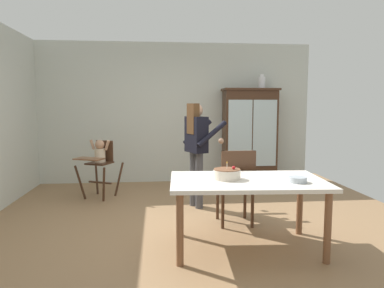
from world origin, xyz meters
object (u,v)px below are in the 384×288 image
adult_person (197,142)px  dining_table (247,188)px  serving_bowl (298,180)px  dining_chair_far_side (236,182)px  ceramic_vase (262,82)px  high_chair_with_toddler (100,158)px  birthday_cake (227,174)px  china_cabinet (249,136)px

adult_person → dining_table: adult_person is taller
serving_bowl → dining_chair_far_side: dining_chair_far_side is taller
adult_person → dining_chair_far_side: adult_person is taller
adult_person → serving_bowl: adult_person is taller
ceramic_vase → high_chair_with_toddler: size_ratio=0.28×
dining_table → dining_chair_far_side: (0.05, 0.70, -0.10)m
adult_person → birthday_cake: 1.57m
dining_table → china_cabinet: bearing=74.8°
china_cabinet → birthday_cake: bearing=-108.8°
china_cabinet → adult_person: (-1.21, -1.58, 0.05)m
adult_person → china_cabinet: bearing=-61.5°
china_cabinet → dining_table: bearing=-105.2°
high_chair_with_toddler → dining_table: high_chair_with_toddler is taller
china_cabinet → high_chair_with_toddler: size_ratio=1.92×
dining_table → dining_chair_far_side: bearing=86.1°
birthday_cake → dining_chair_far_side: bearing=69.1°
birthday_cake → adult_person: bearing=95.2°
dining_chair_far_side → high_chair_with_toddler: bearing=-39.4°
china_cabinet → dining_table: china_cabinet is taller
ceramic_vase → adult_person: 2.34m
dining_table → dining_chair_far_side: 0.71m
ceramic_vase → serving_bowl: bearing=-100.4°
china_cabinet → birthday_cake: 3.31m
birthday_cake → serving_bowl: 0.71m
high_chair_with_toddler → serving_bowl: bearing=-20.8°
ceramic_vase → dining_table: 3.58m
adult_person → ceramic_vase: bearing=-66.2°
high_chair_with_toddler → birthday_cake: size_ratio=3.39×
adult_person → dining_chair_far_side: (0.40, -0.89, -0.41)m
china_cabinet → dining_chair_far_side: (-0.81, -2.46, -0.36)m
dining_chair_far_side → ceramic_vase: bearing=-112.8°
ceramic_vase → birthday_cake: bearing=-112.3°
adult_person → dining_table: (0.35, -1.58, -0.32)m
dining_table → serving_bowl: serving_bowl is taller
adult_person → dining_chair_far_side: bearing=180.0°
dining_chair_far_side → serving_bowl: bearing=114.9°
china_cabinet → ceramic_vase: (0.22, 0.00, 1.02)m
birthday_cake → dining_chair_far_side: dining_chair_far_side is taller
china_cabinet → dining_table: (-0.86, -3.16, -0.27)m
high_chair_with_toddler → birthday_cake: (1.65, -2.23, 0.14)m
china_cabinet → serving_bowl: china_cabinet is taller
china_cabinet → serving_bowl: (-0.39, -3.36, -0.15)m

